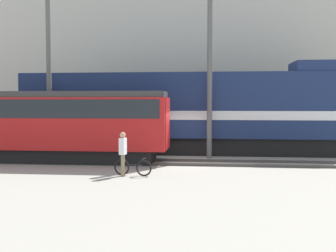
% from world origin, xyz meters
% --- Properties ---
extents(ground_plane, '(120.00, 120.00, 0.00)m').
position_xyz_m(ground_plane, '(0.00, 0.00, 0.00)').
color(ground_plane, '#9E998C').
extents(track_near, '(60.00, 1.50, 0.14)m').
position_xyz_m(track_near, '(0.00, -0.73, 0.07)').
color(track_near, '#47423D').
rests_on(track_near, ground).
extents(track_far, '(60.00, 1.50, 0.14)m').
position_xyz_m(track_far, '(0.00, 3.53, 0.07)').
color(track_far, '#47423D').
rests_on(track_far, ground).
extents(building_backdrop, '(35.88, 6.00, 12.06)m').
position_xyz_m(building_backdrop, '(0.00, 12.35, 6.03)').
color(building_backdrop, beige).
rests_on(building_backdrop, ground).
extents(freight_locomotive, '(18.73, 3.04, 5.31)m').
position_xyz_m(freight_locomotive, '(0.20, 3.53, 2.48)').
color(freight_locomotive, black).
rests_on(freight_locomotive, ground).
extents(streetcar, '(11.46, 2.54, 3.57)m').
position_xyz_m(streetcar, '(-6.06, -0.73, 2.04)').
color(streetcar, black).
rests_on(streetcar, ground).
extents(bicycle, '(1.63, 0.46, 0.73)m').
position_xyz_m(bicycle, '(-1.38, -4.33, 0.34)').
color(bicycle, black).
rests_on(bicycle, ground).
extents(person, '(0.28, 0.39, 1.81)m').
position_xyz_m(person, '(-1.77, -4.41, 1.11)').
color(person, '#8C7A5B').
rests_on(person, ground).
extents(utility_pole_left, '(0.27, 0.27, 8.71)m').
position_xyz_m(utility_pole_left, '(-7.20, 1.40, 4.36)').
color(utility_pole_left, '#595959').
rests_on(utility_pole_left, ground).
extents(utility_pole_center, '(0.27, 0.27, 9.22)m').
position_xyz_m(utility_pole_center, '(1.72, 1.40, 4.61)').
color(utility_pole_center, '#595959').
rests_on(utility_pole_center, ground).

